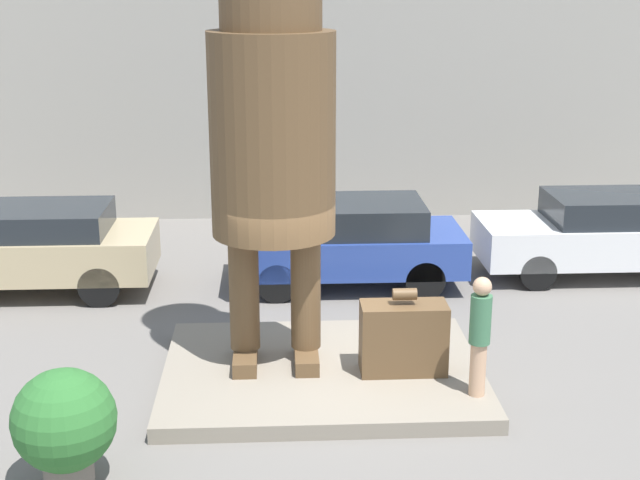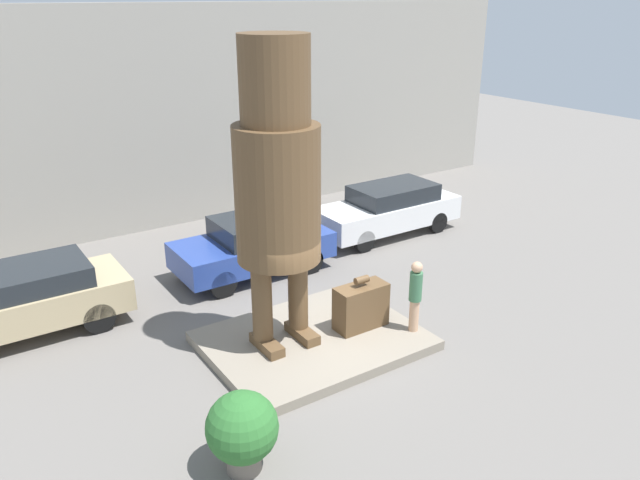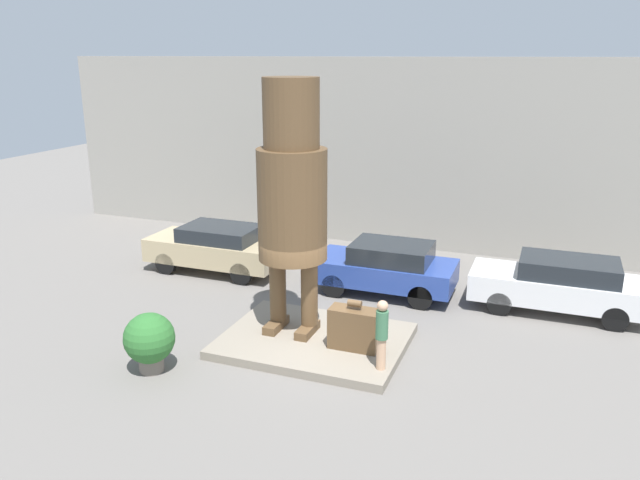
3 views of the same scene
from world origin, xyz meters
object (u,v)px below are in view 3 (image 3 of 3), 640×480
at_px(parked_car_white, 560,284).
at_px(statue_figure, 292,189).
at_px(planter_pot, 149,340).
at_px(giant_suitcase, 354,328).
at_px(tourist, 382,332).
at_px(parked_car_blue, 386,267).
at_px(parked_car_tan, 216,247).

bearing_deg(parked_car_white, statue_figure, 33.20).
distance_m(statue_figure, planter_pot, 4.71).
distance_m(statue_figure, parked_car_white, 7.97).
xyz_separation_m(statue_figure, giant_suitcase, (1.73, -0.45, -3.10)).
xyz_separation_m(tourist, parked_car_blue, (-1.23, 4.94, -0.26)).
xyz_separation_m(tourist, planter_pot, (-4.89, -1.56, -0.33)).
height_order(parked_car_blue, planter_pot, parked_car_blue).
height_order(statue_figure, parked_car_tan, statue_figure).
bearing_deg(parked_car_blue, parked_car_white, -176.21).
distance_m(tourist, planter_pot, 5.15).
height_order(statue_figure, parked_car_white, statue_figure).
distance_m(parked_car_tan, parked_car_white, 10.50).
relative_size(statue_figure, planter_pot, 4.47).
height_order(giant_suitcase, tourist, tourist).
relative_size(parked_car_tan, planter_pot, 3.20).
xyz_separation_m(giant_suitcase, parked_car_tan, (-6.04, 4.12, 0.13)).
relative_size(parked_car_white, planter_pot, 3.38).
bearing_deg(statue_figure, giant_suitcase, -14.68).
bearing_deg(tourist, statue_figure, 155.05).
relative_size(giant_suitcase, parked_car_white, 0.26).
bearing_deg(parked_car_white, giant_suitcase, 45.32).
bearing_deg(planter_pot, tourist, 17.67).
height_order(statue_figure, planter_pot, statue_figure).
height_order(parked_car_tan, parked_car_blue, parked_car_blue).
relative_size(tourist, parked_car_tan, 0.36).
relative_size(giant_suitcase, planter_pot, 0.87).
bearing_deg(tourist, giant_suitcase, 138.81).
bearing_deg(parked_car_white, tourist, 55.65).
bearing_deg(parked_car_blue, tourist, 103.95).
xyz_separation_m(parked_car_blue, parked_car_white, (4.82, 0.32, -0.01)).
distance_m(tourist, parked_car_blue, 5.09).
relative_size(statue_figure, giant_suitcase, 5.11).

